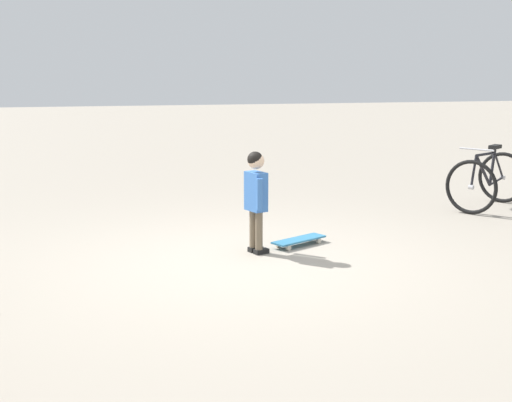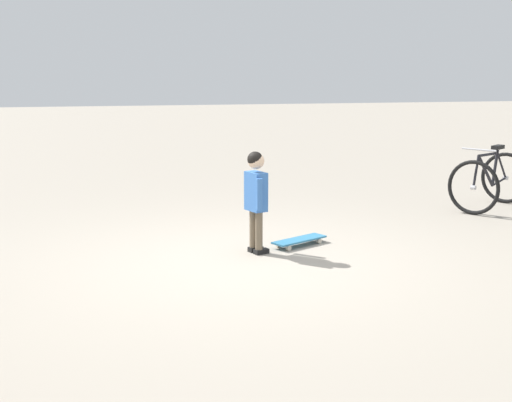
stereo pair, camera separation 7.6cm
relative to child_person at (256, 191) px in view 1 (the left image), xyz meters
The scene contains 4 objects.
ground_plane 0.77m from the child_person, 114.66° to the right, with size 50.00×50.00×0.00m, color #9E9384.
child_person is the anchor object (origin of this frame).
skateboard 0.82m from the child_person, 21.80° to the left, with size 0.66×0.49×0.07m.
bicycle_near 3.87m from the child_person, 24.62° to the left, with size 1.28×1.21×0.85m.
Camera 1 is at (-1.31, -6.70, 1.97)m, focal length 50.45 mm.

